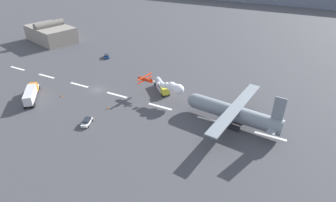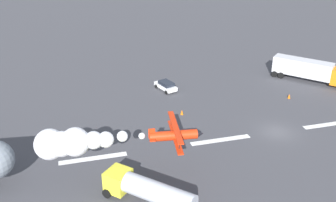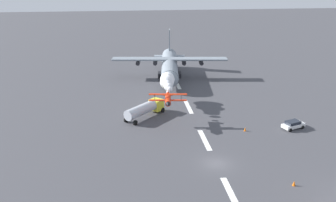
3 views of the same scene
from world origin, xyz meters
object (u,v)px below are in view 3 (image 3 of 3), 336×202
traffic_cone_far (245,129)px  cargo_transport_plane (170,66)px  traffic_cone_near (294,183)px  fuel_tanker_truck (145,109)px  followme_car_yellow (293,124)px  stunt_biplane_red (167,83)px

traffic_cone_far → cargo_transport_plane: bearing=15.4°
cargo_transport_plane → traffic_cone_near: cargo_transport_plane is taller
fuel_tanker_truck → traffic_cone_far: size_ratio=11.41×
cargo_transport_plane → traffic_cone_far: (-34.61, -9.51, -3.12)m
fuel_tanker_truck → followme_car_yellow: bearing=-108.3°
followme_car_yellow → cargo_transport_plane: bearing=28.3°
fuel_tanker_truck → followme_car_yellow: fuel_tanker_truck is taller
cargo_transport_plane → followme_car_yellow: cargo_transport_plane is taller
fuel_tanker_truck → stunt_biplane_red: bearing=-39.9°
traffic_cone_far → followme_car_yellow: bearing=-90.0°
stunt_biplane_red → traffic_cone_near: 36.07m
traffic_cone_near → traffic_cone_far: size_ratio=1.00×
cargo_transport_plane → stunt_biplane_red: size_ratio=1.77×
fuel_tanker_truck → followme_car_yellow: (-8.89, -26.89, -0.94)m
fuel_tanker_truck → traffic_cone_far: 19.87m
cargo_transport_plane → traffic_cone_near: bearing=-168.8°
stunt_biplane_red → fuel_tanker_truck: stunt_biplane_red is taller
cargo_transport_plane → stunt_biplane_red: cargo_transport_plane is taller
traffic_cone_near → stunt_biplane_red: bearing=22.1°
followme_car_yellow → traffic_cone_far: 9.18m
followme_car_yellow → traffic_cone_near: followme_car_yellow is taller
stunt_biplane_red → traffic_cone_far: 20.19m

